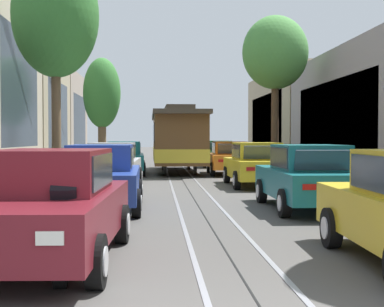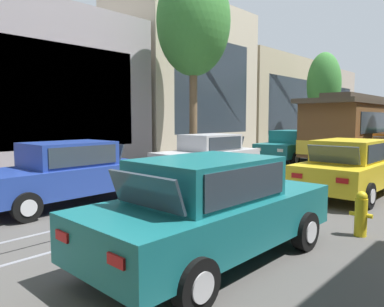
{
  "view_description": "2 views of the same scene",
  "coord_description": "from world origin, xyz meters",
  "views": [
    {
      "loc": [
        -1.06,
        -3.63,
        1.74
      ],
      "look_at": [
        0.56,
        20.72,
        1.03
      ],
      "focal_mm": 49.51,
      "sensor_mm": 36.0,
      "label": 1
    },
    {
      "loc": [
        6.07,
        4.82,
        2.16
      ],
      "look_at": [
        -1.94,
        13.53,
        1.03
      ],
      "focal_mm": 33.86,
      "sensor_mm": 36.0,
      "label": 2
    }
  ],
  "objects": [
    {
      "name": "building_facade_left",
      "position": [
        -9.83,
        19.67,
        4.13
      ],
      "size": [
        5.82,
        46.26,
        10.59
      ],
      "color": "gray",
      "rests_on": "ground"
    },
    {
      "name": "street_tree_kerb_left_mid",
      "position": [
        -4.5,
        29.98,
        4.47
      ],
      "size": [
        2.34,
        2.15,
        6.79
      ],
      "color": "brown",
      "rests_on": "ground"
    },
    {
      "name": "parked_car_silver_mid_left",
      "position": [
        -2.64,
        15.19,
        0.8
      ],
      "size": [
        2.08,
        4.39,
        1.58
      ],
      "color": "#B7B7BC",
      "rests_on": "ground"
    },
    {
      "name": "parked_car_teal_fourth_left",
      "position": [
        -2.6,
        21.59,
        0.8
      ],
      "size": [
        2.11,
        4.41,
        1.58
      ],
      "color": "#196B70",
      "rests_on": "ground"
    },
    {
      "name": "parked_car_blue_second_left",
      "position": [
        -2.41,
        9.3,
        0.8
      ],
      "size": [
        2.05,
        4.38,
        1.58
      ],
      "color": "#233D93",
      "rests_on": "ground"
    },
    {
      "name": "parked_car_yellow_mid_right",
      "position": [
        2.52,
        15.29,
        0.8
      ],
      "size": [
        2.01,
        4.37,
        1.58
      ],
      "color": "gold",
      "rests_on": "ground"
    },
    {
      "name": "street_tree_kerb_left_second",
      "position": [
        -4.88,
        16.82,
        6.35
      ],
      "size": [
        3.26,
        3.2,
        8.75
      ],
      "color": "brown",
      "rests_on": "ground"
    },
    {
      "name": "trolley_track_rails",
      "position": [
        0.0,
        21.28,
        0.0
      ],
      "size": [
        1.14,
        54.56,
        0.01
      ],
      "color": "gray",
      "rests_on": "ground"
    },
    {
      "name": "parked_car_teal_second_right",
      "position": [
        2.61,
        9.0,
        0.8
      ],
      "size": [
        2.03,
        4.38,
        1.58
      ],
      "color": "#196B70",
      "rests_on": "ground"
    },
    {
      "name": "fire_hydrant",
      "position": [
        3.94,
        11.73,
        0.42
      ],
      "size": [
        0.4,
        0.22,
        0.84
      ],
      "color": "gold",
      "rests_on": "ground"
    },
    {
      "name": "cable_car_trolley",
      "position": [
        -0.0,
        23.17,
        1.66
      ],
      "size": [
        2.69,
        9.15,
        3.28
      ],
      "color": "brown",
      "rests_on": "ground"
    },
    {
      "name": "ground_plane",
      "position": [
        0.0,
        18.62,
        0.0
      ],
      "size": [
        160.0,
        160.0,
        0.0
      ],
      "primitive_type": "plane",
      "color": "#4C4947"
    }
  ]
}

